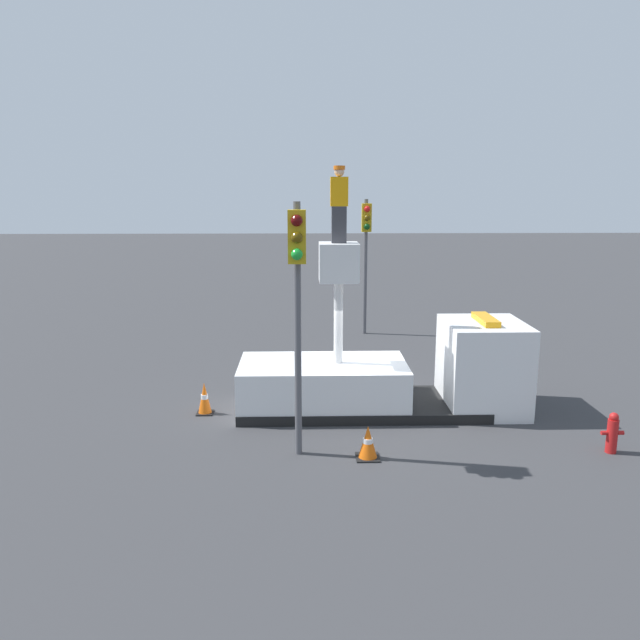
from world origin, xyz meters
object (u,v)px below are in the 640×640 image
object	(u,v)px
worker	(339,204)
traffic_cone_curbside	(368,443)
bucket_truck	(390,377)
traffic_light_across	(366,240)
traffic_cone_rear	(205,399)
fire_hydrant	(612,433)
traffic_light_pole	(297,280)

from	to	relation	value
worker	traffic_cone_curbside	distance (m)	5.45
bucket_truck	traffic_light_across	world-z (taller)	traffic_light_across
traffic_cone_rear	traffic_cone_curbside	xyz separation A→B (m)	(3.68, -2.63, -0.05)
traffic_light_across	fire_hydrant	xyz separation A→B (m)	(4.07, -10.66, -3.08)
bucket_truck	traffic_light_pole	xyz separation A→B (m)	(-2.21, -2.70, 2.78)
worker	fire_hydrant	world-z (taller)	worker
bucket_truck	fire_hydrant	bearing A→B (deg)	-32.28
traffic_light_across	traffic_cone_curbside	size ratio (longest dim) A/B	7.20
traffic_light_across	traffic_cone_curbside	xyz separation A→B (m)	(-0.97, -10.82, -3.18)
traffic_light_across	traffic_cone_curbside	distance (m)	11.32
bucket_truck	traffic_cone_curbside	world-z (taller)	bucket_truck
traffic_light_pole	traffic_light_across	distance (m)	10.95
traffic_cone_rear	fire_hydrant	bearing A→B (deg)	-15.86
traffic_light_across	traffic_light_pole	bearing A→B (deg)	-102.47
traffic_cone_rear	traffic_cone_curbside	size ratio (longest dim) A/B	1.13
traffic_light_across	traffic_cone_curbside	world-z (taller)	traffic_light_across
bucket_truck	traffic_cone_curbside	bearing A→B (deg)	-106.16
traffic_light_pole	traffic_cone_rear	bearing A→B (deg)	132.32
traffic_light_pole	fire_hydrant	bearing A→B (deg)	0.27
traffic_light_pole	traffic_light_across	bearing A→B (deg)	77.53
bucket_truck	traffic_cone_curbside	size ratio (longest dim) A/B	10.05
worker	traffic_light_pole	size ratio (longest dim) A/B	0.34
traffic_light_across	traffic_cone_rear	xyz separation A→B (m)	(-4.65, -8.19, -3.13)
traffic_cone_curbside	traffic_light_across	bearing A→B (deg)	84.88
traffic_light_pole	traffic_cone_curbside	size ratio (longest dim) A/B	7.42
fire_hydrant	traffic_cone_curbside	xyz separation A→B (m)	(-5.04, -0.15, -0.10)
bucket_truck	traffic_cone_rear	world-z (taller)	bucket_truck
fire_hydrant	traffic_cone_curbside	bearing A→B (deg)	-178.27
traffic_light_pole	traffic_cone_curbside	xyz separation A→B (m)	(1.39, -0.12, -3.28)
fire_hydrant	worker	bearing A→B (deg)	154.10
bucket_truck	traffic_light_across	bearing A→B (deg)	88.90
worker	traffic_cone_curbside	xyz separation A→B (m)	(0.45, -2.82, -4.64)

